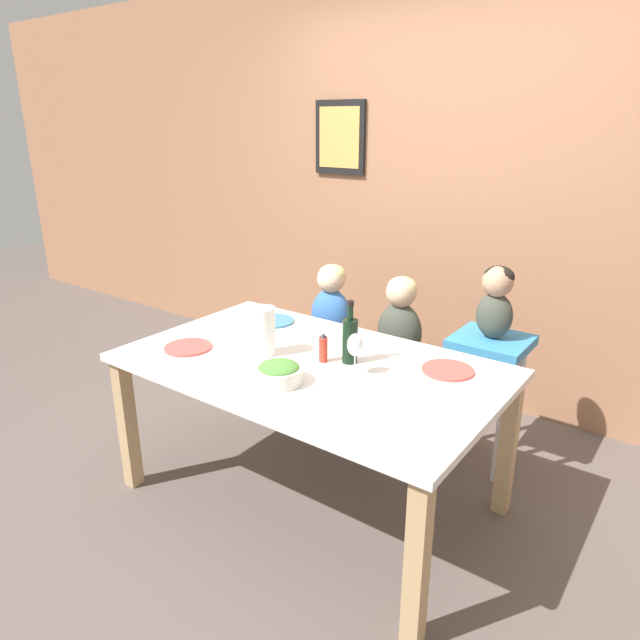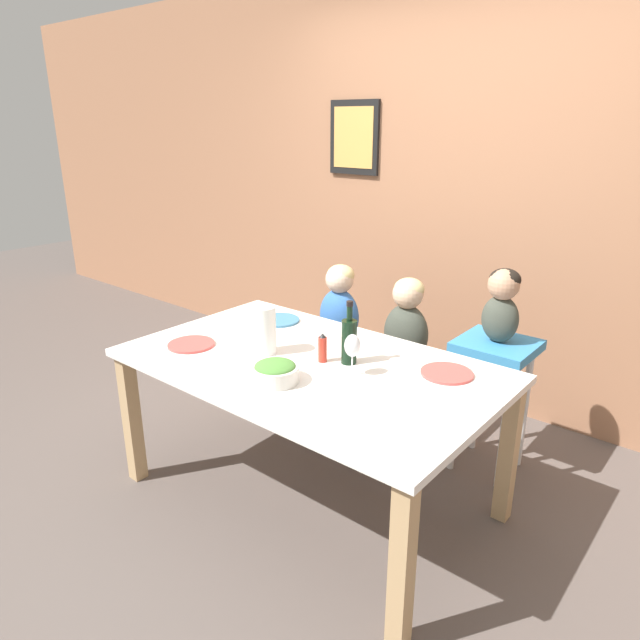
% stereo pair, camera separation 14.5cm
% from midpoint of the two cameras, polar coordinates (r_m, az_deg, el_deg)
% --- Properties ---
extents(ground_plane, '(14.00, 14.00, 0.00)m').
position_cam_midpoint_polar(ground_plane, '(2.96, -2.38, -17.18)').
color(ground_plane, '#564C47').
extents(wall_back, '(10.00, 0.09, 2.70)m').
position_cam_midpoint_polar(wall_back, '(3.70, 12.31, 12.53)').
color(wall_back, '#9E6B4C').
rests_on(wall_back, ground_plane).
extents(dining_table, '(1.71, 1.02, 0.73)m').
position_cam_midpoint_polar(dining_table, '(2.63, -2.58, -5.88)').
color(dining_table, white).
rests_on(dining_table, ground_plane).
extents(chair_far_left, '(0.44, 0.42, 0.47)m').
position_cam_midpoint_polar(chair_far_left, '(3.56, -0.09, -3.25)').
color(chair_far_left, silver).
rests_on(chair_far_left, ground_plane).
extents(chair_far_center, '(0.44, 0.42, 0.47)m').
position_cam_midpoint_polar(chair_far_center, '(3.32, 6.51, -5.08)').
color(chair_far_center, silver).
rests_on(chair_far_center, ground_plane).
extents(chair_right_highchair, '(0.37, 0.35, 0.72)m').
position_cam_midpoint_polar(chair_right_highchair, '(3.05, 15.24, -4.36)').
color(chair_right_highchair, silver).
rests_on(chair_right_highchair, ground_plane).
extents(person_child_left, '(0.26, 0.19, 0.49)m').
position_cam_midpoint_polar(person_child_left, '(3.45, -0.08, 1.65)').
color(person_child_left, '#3366B2').
rests_on(person_child_left, chair_far_left).
extents(person_child_center, '(0.26, 0.19, 0.49)m').
position_cam_midpoint_polar(person_child_center, '(3.21, 6.74, 0.12)').
color(person_child_center, '#3D4238').
rests_on(person_child_center, chair_far_center).
extents(person_baby_right, '(0.18, 0.16, 0.37)m').
position_cam_midpoint_polar(person_baby_right, '(2.93, 15.87, 2.16)').
color(person_baby_right, '#3D4238').
rests_on(person_baby_right, chair_right_highchair).
extents(wine_bottle, '(0.07, 0.07, 0.29)m').
position_cam_midpoint_polar(wine_bottle, '(2.55, 1.39, -1.92)').
color(wine_bottle, black).
rests_on(wine_bottle, dining_table).
extents(paper_towel_roll, '(0.11, 0.11, 0.23)m').
position_cam_midpoint_polar(paper_towel_roll, '(2.66, -7.23, -1.13)').
color(paper_towel_roll, white).
rests_on(paper_towel_roll, dining_table).
extents(wine_glass_near, '(0.07, 0.07, 0.19)m').
position_cam_midpoint_polar(wine_glass_near, '(2.42, 1.82, -2.62)').
color(wine_glass_near, white).
rests_on(wine_glass_near, dining_table).
extents(salad_bowl_large, '(0.20, 0.20, 0.09)m').
position_cam_midpoint_polar(salad_bowl_large, '(2.39, -5.88, -5.26)').
color(salad_bowl_large, silver).
rests_on(salad_bowl_large, dining_table).
extents(dinner_plate_front_left, '(0.23, 0.23, 0.01)m').
position_cam_midpoint_polar(dinner_plate_front_left, '(2.83, -14.49, -2.67)').
color(dinner_plate_front_left, '#D14C47').
rests_on(dinner_plate_front_left, dining_table).
extents(dinner_plate_back_left, '(0.23, 0.23, 0.01)m').
position_cam_midpoint_polar(dinner_plate_back_left, '(3.12, -6.04, -0.10)').
color(dinner_plate_back_left, teal).
rests_on(dinner_plate_back_left, dining_table).
extents(dinner_plate_back_right, '(0.23, 0.23, 0.01)m').
position_cam_midpoint_polar(dinner_plate_back_right, '(2.55, 11.06, -4.96)').
color(dinner_plate_back_right, '#D14C47').
rests_on(dinner_plate_back_right, dining_table).
extents(condiment_bottle_hot_sauce, '(0.04, 0.04, 0.14)m').
position_cam_midpoint_polar(condiment_bottle_hot_sauce, '(2.58, -1.29, -2.83)').
color(condiment_bottle_hot_sauce, red).
rests_on(condiment_bottle_hot_sauce, dining_table).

